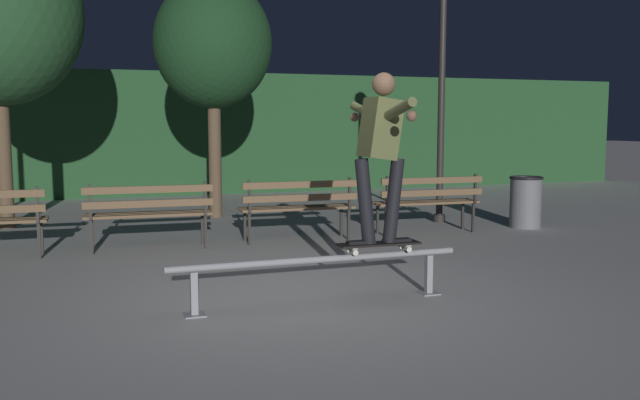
# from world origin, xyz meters

# --- Properties ---
(ground_plane) EXTENTS (90.00, 90.00, 0.00)m
(ground_plane) POSITION_xyz_m (0.00, 0.00, 0.00)
(ground_plane) COLOR #ADAAA8
(hedge_backdrop) EXTENTS (24.00, 1.20, 2.77)m
(hedge_backdrop) POSITION_xyz_m (0.00, 10.06, 1.39)
(hedge_backdrop) COLOR #234C28
(hedge_backdrop) RESTS_ON ground
(grind_rail) EXTENTS (2.72, 0.18, 0.44)m
(grind_rail) POSITION_xyz_m (0.00, -0.27, 0.34)
(grind_rail) COLOR gray
(grind_rail) RESTS_ON ground
(skateboard) EXTENTS (0.79, 0.22, 0.09)m
(skateboard) POSITION_xyz_m (0.59, -0.27, 0.51)
(skateboard) COLOR black
(skateboard) RESTS_ON grind_rail
(skateboarder) EXTENTS (0.62, 1.41, 1.56)m
(skateboarder) POSITION_xyz_m (0.60, -0.27, 1.45)
(skateboarder) COLOR black
(skateboarder) RESTS_ON skateboard
(park_bench_left_center) EXTENTS (1.62, 0.48, 0.88)m
(park_bench_left_center) POSITION_xyz_m (-1.19, 2.90, 0.54)
(park_bench_left_center) COLOR #282623
(park_bench_left_center) RESTS_ON ground
(park_bench_right_center) EXTENTS (1.62, 0.48, 0.88)m
(park_bench_right_center) POSITION_xyz_m (0.82, 2.90, 0.54)
(park_bench_right_center) COLOR #282623
(park_bench_right_center) RESTS_ON ground
(park_bench_rightmost) EXTENTS (1.62, 0.48, 0.88)m
(park_bench_rightmost) POSITION_xyz_m (2.82, 2.90, 0.54)
(park_bench_rightmost) COLOR #282623
(park_bench_rightmost) RESTS_ON ground
(tree_behind_benches) EXTENTS (2.00, 2.00, 4.08)m
(tree_behind_benches) POSITION_xyz_m (0.21, 5.76, 2.95)
(tree_behind_benches) COLOR brown
(tree_behind_benches) RESTS_ON ground
(lamp_post_right) EXTENTS (0.32, 0.32, 3.90)m
(lamp_post_right) POSITION_xyz_m (3.59, 3.92, 2.48)
(lamp_post_right) COLOR #282623
(lamp_post_right) RESTS_ON ground
(trash_can) EXTENTS (0.52, 0.52, 0.80)m
(trash_can) POSITION_xyz_m (4.55, 2.94, 0.41)
(trash_can) COLOR slate
(trash_can) RESTS_ON ground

